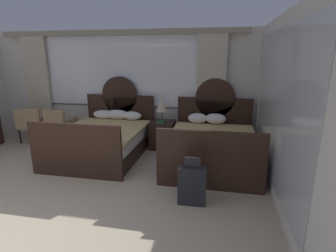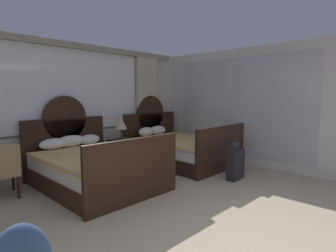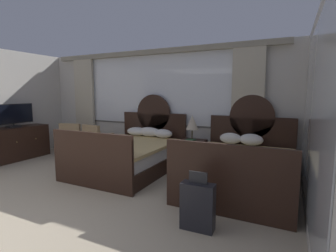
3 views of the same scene
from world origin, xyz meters
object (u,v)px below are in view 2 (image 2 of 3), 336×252
table_lamp_on_nightstand (121,122)px  suitcase_on_floor (236,164)px  bed_near_window (94,166)px  book_on_nightstand (126,139)px  nightstand_between_beds (124,153)px  bed_near_mirror (180,149)px

table_lamp_on_nightstand → suitcase_on_floor: table_lamp_on_nightstand is taller
bed_near_window → book_on_nightstand: 1.31m
suitcase_on_floor → bed_near_window: bearing=142.1°
nightstand_between_beds → book_on_nightstand: bearing=-96.1°
bed_near_mirror → suitcase_on_floor: bearing=-97.9°
table_lamp_on_nightstand → book_on_nightstand: (0.01, -0.16, -0.36)m
suitcase_on_floor → book_on_nightstand: bearing=113.4°
nightstand_between_beds → suitcase_on_floor: bearing=-67.9°
bed_near_window → table_lamp_on_nightstand: 1.50m
book_on_nightstand → table_lamp_on_nightstand: bearing=94.2°
nightstand_between_beds → bed_near_mirror: bearing=-30.3°
bed_near_window → bed_near_mirror: 2.31m
bed_near_mirror → table_lamp_on_nightstand: bed_near_mirror is taller
table_lamp_on_nightstand → suitcase_on_floor: 2.63m
bed_near_mirror → suitcase_on_floor: size_ratio=3.15×
nightstand_between_beds → suitcase_on_floor: suitcase_on_floor is taller
bed_near_window → table_lamp_on_nightstand: size_ratio=4.14×
bed_near_window → table_lamp_on_nightstand: bearing=32.3°
bed_near_window → bed_near_mirror: bearing=-0.3°
nightstand_between_beds → table_lamp_on_nightstand: size_ratio=1.16×
nightstand_between_beds → book_on_nightstand: 0.35m
table_lamp_on_nightstand → book_on_nightstand: 0.40m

